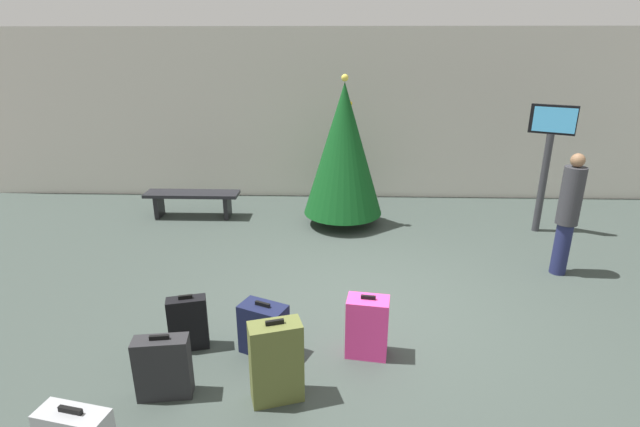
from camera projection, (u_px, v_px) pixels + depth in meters
name	position (u px, v px, depth m)	size (l,w,h in m)	color
ground_plane	(365.00, 308.00, 5.89)	(16.00, 16.00, 0.00)	#38423D
back_wall	(355.00, 115.00, 9.71)	(16.00, 0.20, 3.40)	beige
holiday_tree	(344.00, 150.00, 8.17)	(1.38, 1.38, 2.62)	#4C3319
flight_info_kiosk	(548.00, 149.00, 7.84)	(0.66, 0.40, 2.16)	#333338
waiting_bench	(192.00, 198.00, 8.86)	(1.73, 0.44, 0.48)	black
traveller_0	(568.00, 212.00, 6.49)	(0.41, 0.41, 1.73)	#1E234C
suitcase_0	(188.00, 323.00, 5.03)	(0.43, 0.26, 0.63)	black
suitcase_1	(367.00, 327.00, 4.92)	(0.46, 0.33, 0.69)	#E5388C
suitcase_2	(276.00, 362.00, 4.27)	(0.51, 0.36, 0.83)	#59602D
suitcase_3	(163.00, 368.00, 4.34)	(0.51, 0.26, 0.65)	#232326
suitcase_5	(264.00, 329.00, 4.97)	(0.55, 0.44, 0.59)	#141938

